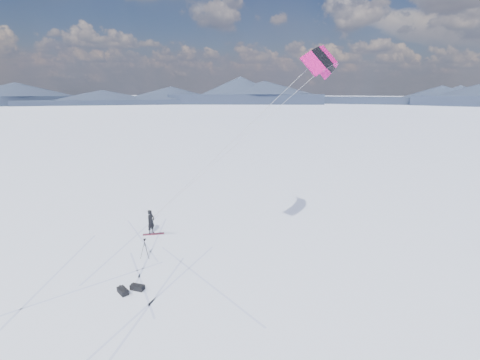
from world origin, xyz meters
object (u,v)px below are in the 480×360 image
Objects in this scene: snowkiter at (152,233)px; gear_bag_b at (123,291)px; snowboard at (154,234)px; tripod at (145,246)px; gear_bag_a at (137,287)px.

snowkiter reaches higher than gear_bag_b.
tripod is at bearing -94.74° from snowboard.
gear_bag_b is at bearing -135.96° from gear_bag_a.
snowkiter is 0.24m from snowboard.
gear_bag_b reaches higher than gear_bag_a.
snowboard is (0.24, -0.03, 0.02)m from snowkiter.
snowboard is 1.18× the size of tripod.
tripod is (2.51, -3.02, 0.85)m from snowboard.
snowboard is 8.12m from gear_bag_b.
tripod reaches higher than snowboard.
tripod is 4.27m from gear_bag_b.
gear_bag_b is at bearing -98.96° from snowboard.
snowboard is at bearing 133.27° from tripod.
snowkiter is 2.27× the size of gear_bag_b.
snowkiter is 1.20× the size of snowboard.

